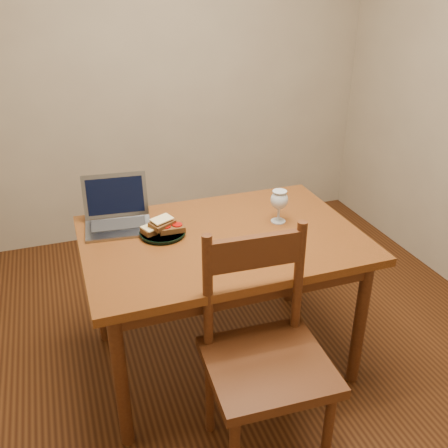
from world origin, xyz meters
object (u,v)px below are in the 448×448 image
object	(u,v)px
plate	(163,233)
milk_glass	(279,206)
chair	(266,349)
table	(222,252)
laptop	(117,212)

from	to	relation	value
plate	milk_glass	xyz separation A→B (m)	(0.58, -0.05, 0.07)
chair	milk_glass	xyz separation A→B (m)	(0.34, 0.64, 0.28)
table	chair	size ratio (longest dim) A/B	2.58
table	plate	distance (m)	0.30
milk_glass	laptop	xyz separation A→B (m)	(-0.76, 0.24, -0.02)
plate	milk_glass	distance (m)	0.58
table	plate	xyz separation A→B (m)	(-0.26, 0.10, 0.10)
plate	laptop	size ratio (longest dim) A/B	0.65
laptop	milk_glass	bearing A→B (deg)	-12.44
plate	laptop	xyz separation A→B (m)	(-0.18, 0.19, 0.05)
table	milk_glass	distance (m)	0.36
chair	plate	size ratio (longest dim) A/B	2.29
table	laptop	size ratio (longest dim) A/B	3.81
table	plate	world-z (taller)	plate
milk_glass	laptop	distance (m)	0.80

